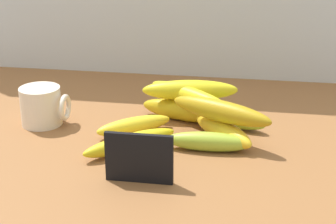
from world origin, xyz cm
name	(u,v)px	position (x,y,z in cm)	size (l,w,h in cm)	color
counter_top	(134,140)	(0.00, 0.00, 1.50)	(110.00, 76.00, 3.00)	brown
chalkboard_sign	(139,160)	(5.09, -18.71, 6.86)	(11.00, 1.80, 8.40)	black
coffee_mug	(42,106)	(-19.19, 1.57, 6.88)	(9.63, 8.13, 7.76)	white
banana_0	(136,126)	(0.45, -0.37, 4.64)	(15.39, 3.28, 3.28)	yellow
banana_1	(226,118)	(17.39, 6.56, 4.80)	(16.81, 3.59, 3.59)	#93C02E
banana_2	(209,142)	(15.01, -5.44, 4.78)	(15.56, 3.55, 3.55)	#9EBB32
banana_3	(183,111)	(8.44, 8.24, 5.09)	(18.16, 4.19, 4.19)	gold
banana_4	(130,142)	(1.08, -7.84, 4.66)	(18.75, 3.32, 3.32)	yellow
banana_5	(223,130)	(17.18, -0.54, 5.04)	(16.20, 4.08, 4.08)	yellow
banana_6	(221,111)	(16.68, -0.89, 9.08)	(20.58, 4.00, 4.00)	#B79016
banana_7	(190,90)	(9.73, 9.25, 9.27)	(19.50, 4.16, 4.16)	yellow
banana_8	(188,95)	(9.61, 7.38, 8.87)	(20.84, 3.36, 3.36)	yellow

